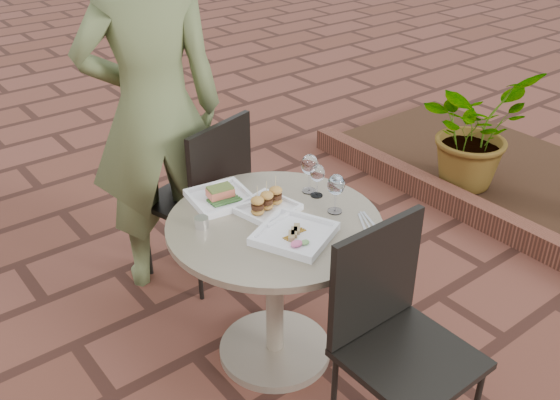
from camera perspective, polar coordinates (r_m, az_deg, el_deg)
ground at (r=2.97m, az=3.71°, el=-14.95°), size 60.00×60.00×0.00m
cafe_table at (r=2.72m, az=-0.50°, el=-6.34°), size 0.90×0.90×0.73m
chair_far at (r=3.23m, az=-6.74°, el=1.08°), size 0.54×0.54×0.93m
chair_near at (r=2.38m, az=10.31°, el=-11.12°), size 0.44×0.44×0.93m
diner at (r=3.10m, az=-11.46°, el=7.84°), size 0.81×0.67×1.92m
plate_salmon at (r=2.73m, az=-5.44°, el=0.29°), size 0.29×0.29×0.07m
plate_sliders at (r=2.64m, az=-1.21°, el=-0.41°), size 0.26×0.26×0.14m
plate_tuna at (r=2.47m, az=1.34°, el=-3.10°), size 0.37×0.37×0.03m
wine_glass_right at (r=2.60m, az=5.15°, el=1.31°), size 0.08×0.08×0.18m
wine_glass_mid at (r=2.75m, az=2.73°, el=3.16°), size 0.08×0.08×0.18m
wine_glass_far at (r=2.72m, az=3.43°, el=2.40°), size 0.07×0.07×0.15m
steel_ramekin at (r=2.55m, az=-7.19°, el=-2.04°), size 0.06×0.06×0.04m
cutlery_set at (r=2.60m, az=7.91°, el=-2.02°), size 0.14×0.19×0.00m
planter_curb at (r=4.09m, az=17.97°, el=-1.30°), size 0.12×3.00×0.15m
mulch_bed at (r=4.65m, az=22.93°, el=1.03°), size 1.30×3.00×0.06m
potted_plant_a at (r=4.32m, az=17.29°, el=6.22°), size 0.73×0.63×0.79m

